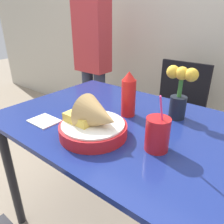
{
  "coord_description": "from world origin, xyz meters",
  "views": [
    {
      "loc": [
        0.59,
        -0.78,
        1.25
      ],
      "look_at": [
        0.01,
        -0.06,
        0.83
      ],
      "focal_mm": 35.0,
      "sensor_mm": 36.0,
      "label": 1
    }
  ],
  "objects_px": {
    "ketchup_bottle": "(129,95)",
    "person_standing": "(93,56)",
    "drink_cup": "(157,135)",
    "flower_vase": "(180,91)",
    "chair_far_window": "(177,109)",
    "food_basket": "(95,123)"
  },
  "relations": [
    {
      "from": "food_basket",
      "to": "drink_cup",
      "type": "bearing_deg",
      "value": 17.09
    },
    {
      "from": "food_basket",
      "to": "ketchup_bottle",
      "type": "height_order",
      "value": "ketchup_bottle"
    },
    {
      "from": "chair_far_window",
      "to": "flower_vase",
      "type": "bearing_deg",
      "value": -69.06
    },
    {
      "from": "ketchup_bottle",
      "to": "flower_vase",
      "type": "relative_size",
      "value": 0.89
    },
    {
      "from": "chair_far_window",
      "to": "ketchup_bottle",
      "type": "bearing_deg",
      "value": -87.13
    },
    {
      "from": "chair_far_window",
      "to": "food_basket",
      "type": "xyz_separation_m",
      "value": [
        0.05,
        -1.03,
        0.31
      ]
    },
    {
      "from": "chair_far_window",
      "to": "flower_vase",
      "type": "xyz_separation_m",
      "value": [
        0.25,
        -0.65,
        0.39
      ]
    },
    {
      "from": "chair_far_window",
      "to": "flower_vase",
      "type": "height_order",
      "value": "flower_vase"
    },
    {
      "from": "person_standing",
      "to": "drink_cup",
      "type": "bearing_deg",
      "value": -36.63
    },
    {
      "from": "flower_vase",
      "to": "food_basket",
      "type": "bearing_deg",
      "value": -116.66
    },
    {
      "from": "drink_cup",
      "to": "flower_vase",
      "type": "relative_size",
      "value": 0.9
    },
    {
      "from": "person_standing",
      "to": "ketchup_bottle",
      "type": "bearing_deg",
      "value": -36.99
    },
    {
      "from": "ketchup_bottle",
      "to": "person_standing",
      "type": "bearing_deg",
      "value": 143.01
    },
    {
      "from": "chair_far_window",
      "to": "food_basket",
      "type": "relative_size",
      "value": 3.11
    },
    {
      "from": "drink_cup",
      "to": "flower_vase",
      "type": "distance_m",
      "value": 0.33
    },
    {
      "from": "food_basket",
      "to": "drink_cup",
      "type": "distance_m",
      "value": 0.26
    },
    {
      "from": "food_basket",
      "to": "person_standing",
      "type": "distance_m",
      "value": 1.25
    },
    {
      "from": "drink_cup",
      "to": "food_basket",
      "type": "bearing_deg",
      "value": -162.91
    },
    {
      "from": "drink_cup",
      "to": "person_standing",
      "type": "relative_size",
      "value": 0.15
    },
    {
      "from": "drink_cup",
      "to": "chair_far_window",
      "type": "bearing_deg",
      "value": 107.47
    },
    {
      "from": "ketchup_bottle",
      "to": "person_standing",
      "type": "height_order",
      "value": "person_standing"
    },
    {
      "from": "ketchup_bottle",
      "to": "drink_cup",
      "type": "relative_size",
      "value": 0.98
    }
  ]
}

